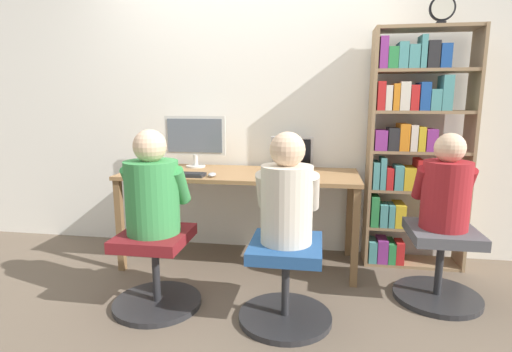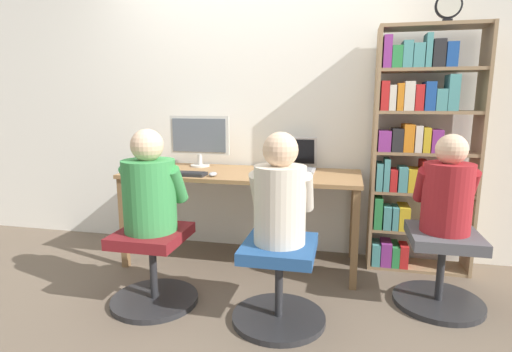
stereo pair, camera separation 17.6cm
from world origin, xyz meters
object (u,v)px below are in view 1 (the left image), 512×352
(keyboard, at_px, (175,174))
(office_chair_right, at_px, (286,280))
(office_chair_side, at_px, (440,263))
(person_near_shelf, at_px, (446,188))
(desktop_monitor, at_px, (195,139))
(person_at_monitor, at_px, (152,190))
(person_at_laptop, at_px, (287,195))
(bookshelf, at_px, (409,145))
(desk_clock, at_px, (442,9))
(office_chair_left, at_px, (156,268))
(laptop, at_px, (291,163))

(keyboard, distance_m, office_chair_right, 1.19)
(office_chair_side, bearing_deg, keyboard, 174.52)
(keyboard, height_order, person_near_shelf, person_near_shelf)
(desktop_monitor, height_order, person_at_monitor, desktop_monitor)
(person_at_laptop, bearing_deg, office_chair_right, -90.00)
(keyboard, bearing_deg, bookshelf, 12.74)
(keyboard, distance_m, person_near_shelf, 1.89)
(desktop_monitor, bearing_deg, bookshelf, -0.73)
(bookshelf, distance_m, person_near_shelf, 0.62)
(bookshelf, bearing_deg, person_at_laptop, -130.91)
(keyboard, height_order, person_at_laptop, person_at_laptop)
(desk_clock, bearing_deg, person_at_laptop, -136.92)
(bookshelf, bearing_deg, office_chair_left, -150.54)
(desktop_monitor, height_order, bookshelf, bookshelf)
(person_at_monitor, xyz_separation_m, office_chair_side, (1.82, 0.38, -0.51))
(office_chair_left, distance_m, bookshelf, 2.08)
(laptop, xyz_separation_m, office_chair_right, (0.05, -1.00, -0.55))
(desktop_monitor, distance_m, office_chair_right, 1.53)
(person_at_laptop, distance_m, bookshelf, 1.33)
(person_at_monitor, bearing_deg, laptop, 50.70)
(desk_clock, bearing_deg, person_near_shelf, -92.59)
(office_chair_right, xyz_separation_m, desk_clock, (1.01, 0.95, 1.69))
(laptop, relative_size, person_near_shelf, 0.56)
(bookshelf, xyz_separation_m, person_near_shelf, (0.12, -0.57, -0.21))
(person_at_laptop, distance_m, office_chair_side, 1.19)
(office_chair_left, relative_size, office_chair_side, 1.00)
(laptop, bearing_deg, office_chair_right, -87.20)
(office_chair_right, relative_size, person_near_shelf, 0.92)
(office_chair_left, distance_m, desk_clock, 2.66)
(person_at_monitor, distance_m, person_near_shelf, 1.86)
(bookshelf, distance_m, desk_clock, 0.99)
(desktop_monitor, distance_m, desk_clock, 2.10)
(person_at_laptop, bearing_deg, office_chair_side, 23.02)
(laptop, bearing_deg, desktop_monitor, 178.81)
(person_near_shelf, bearing_deg, laptop, 150.74)
(office_chair_right, bearing_deg, bookshelf, 49.22)
(office_chair_left, relative_size, office_chair_right, 1.00)
(desktop_monitor, xyz_separation_m, keyboard, (-0.03, -0.42, -0.23))
(person_at_monitor, bearing_deg, office_chair_left, -90.00)
(laptop, xyz_separation_m, person_at_laptop, (0.05, -1.00, -0.03))
(office_chair_side, bearing_deg, bookshelf, 101.81)
(office_chair_left, bearing_deg, desk_clock, 26.15)
(laptop, distance_m, office_chair_side, 1.31)
(keyboard, height_order, office_chair_left, keyboard)
(keyboard, height_order, desk_clock, desk_clock)
(desktop_monitor, bearing_deg, keyboard, -94.18)
(laptop, bearing_deg, bookshelf, -0.32)
(person_at_monitor, distance_m, office_chair_side, 1.93)
(person_at_monitor, bearing_deg, person_near_shelf, 11.82)
(person_at_monitor, bearing_deg, desk_clock, 26.04)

